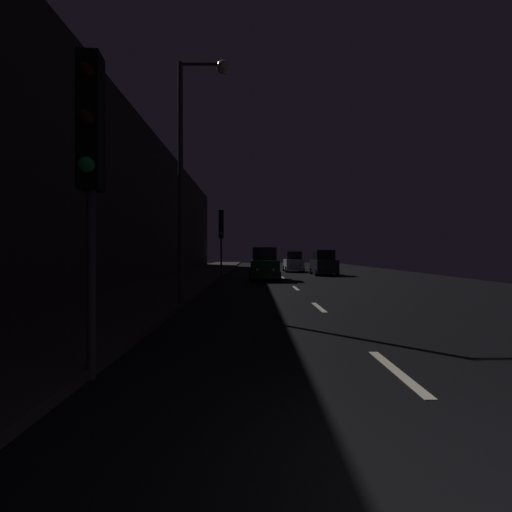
{
  "coord_description": "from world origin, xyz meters",
  "views": [
    {
      "loc": [
        -2.14,
        -2.61,
        1.77
      ],
      "look_at": [
        -1.99,
        17.31,
        1.61
      ],
      "focal_mm": 26.63,
      "sensor_mm": 36.0,
      "label": 1
    }
  ],
  "objects_px": {
    "car_approaching_headlights": "(264,265)",
    "car_parked_right_far": "(324,264)",
    "traffic_light_far_left": "(221,229)",
    "car_distant_taillights": "(293,263)",
    "streetlamp_overhead": "(194,146)",
    "traffic_light_near_left": "(90,145)"
  },
  "relations": [
    {
      "from": "car_approaching_headlights",
      "to": "car_parked_right_far",
      "type": "bearing_deg",
      "value": 138.08
    },
    {
      "from": "car_parked_right_far",
      "to": "traffic_light_far_left",
      "type": "bearing_deg",
      "value": 120.42
    },
    {
      "from": "car_approaching_headlights",
      "to": "car_distant_taillights",
      "type": "distance_m",
      "value": 11.3
    },
    {
      "from": "traffic_light_far_left",
      "to": "streetlamp_overhead",
      "type": "distance_m",
      "value": 13.46
    },
    {
      "from": "traffic_light_near_left",
      "to": "car_parked_right_far",
      "type": "bearing_deg",
      "value": 156.51
    },
    {
      "from": "traffic_light_far_left",
      "to": "car_parked_right_far",
      "type": "distance_m",
      "value": 9.39
    },
    {
      "from": "traffic_light_near_left",
      "to": "streetlamp_overhead",
      "type": "distance_m",
      "value": 7.38
    },
    {
      "from": "traffic_light_far_left",
      "to": "car_approaching_headlights",
      "type": "relative_size",
      "value": 1.1
    },
    {
      "from": "streetlamp_overhead",
      "to": "car_parked_right_far",
      "type": "xyz_separation_m",
      "value": [
        7.59,
        17.92,
        -4.33
      ]
    },
    {
      "from": "car_distant_taillights",
      "to": "car_parked_right_far",
      "type": "distance_m",
      "value": 5.71
    },
    {
      "from": "streetlamp_overhead",
      "to": "car_approaching_headlights",
      "type": "height_order",
      "value": "streetlamp_overhead"
    },
    {
      "from": "streetlamp_overhead",
      "to": "car_parked_right_far",
      "type": "relative_size",
      "value": 2.01
    },
    {
      "from": "streetlamp_overhead",
      "to": "car_distant_taillights",
      "type": "bearing_deg",
      "value": 76.17
    },
    {
      "from": "car_distant_taillights",
      "to": "traffic_light_far_left",
      "type": "bearing_deg",
      "value": 149.16
    },
    {
      "from": "traffic_light_far_left",
      "to": "car_distant_taillights",
      "type": "height_order",
      "value": "traffic_light_far_left"
    },
    {
      "from": "traffic_light_near_left",
      "to": "car_approaching_headlights",
      "type": "height_order",
      "value": "traffic_light_near_left"
    },
    {
      "from": "streetlamp_overhead",
      "to": "car_parked_right_far",
      "type": "distance_m",
      "value": 19.93
    },
    {
      "from": "streetlamp_overhead",
      "to": "car_approaching_headlights",
      "type": "distance_m",
      "value": 13.42
    },
    {
      "from": "traffic_light_near_left",
      "to": "traffic_light_far_left",
      "type": "bearing_deg",
      "value": 173.79
    },
    {
      "from": "car_approaching_headlights",
      "to": "car_distant_taillights",
      "type": "xyz_separation_m",
      "value": [
        3.06,
        10.87,
        -0.1
      ]
    },
    {
      "from": "streetlamp_overhead",
      "to": "car_approaching_headlights",
      "type": "relative_size",
      "value": 1.9
    },
    {
      "from": "traffic_light_far_left",
      "to": "traffic_light_near_left",
      "type": "distance_m",
      "value": 20.43
    }
  ]
}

